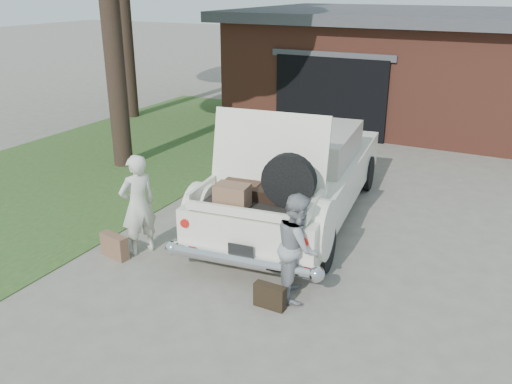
% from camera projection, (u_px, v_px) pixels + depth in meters
% --- Properties ---
extents(ground, '(90.00, 90.00, 0.00)m').
position_uv_depth(ground, '(238.00, 273.00, 8.09)').
color(ground, gray).
rests_on(ground, ground).
extents(grass_strip, '(6.00, 16.00, 0.02)m').
position_uv_depth(grass_strip, '(98.00, 164.00, 12.93)').
color(grass_strip, '#2D4C1E').
rests_on(grass_strip, ground).
extents(house, '(12.80, 7.80, 3.30)m').
position_uv_depth(house, '(447.00, 66.00, 16.58)').
color(house, brown).
rests_on(house, ground).
extents(sedan, '(2.76, 5.76, 2.28)m').
position_uv_depth(sedan, '(297.00, 175.00, 9.80)').
color(sedan, white).
rests_on(sedan, ground).
extents(woman_left, '(0.60, 0.70, 1.64)m').
position_uv_depth(woman_left, '(138.00, 205.00, 8.45)').
color(woman_left, beige).
rests_on(woman_left, ground).
extents(woman_right, '(0.79, 0.88, 1.49)m').
position_uv_depth(woman_right, '(298.00, 246.00, 7.29)').
color(woman_right, gray).
rests_on(woman_right, ground).
extents(suitcase_left, '(0.52, 0.25, 0.39)m').
position_uv_depth(suitcase_left, '(114.00, 246.00, 8.51)').
color(suitcase_left, brown).
rests_on(suitcase_left, ground).
extents(suitcase_right, '(0.44, 0.15, 0.34)m').
position_uv_depth(suitcase_right, '(270.00, 296.00, 7.19)').
color(suitcase_right, black).
rests_on(suitcase_right, ground).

